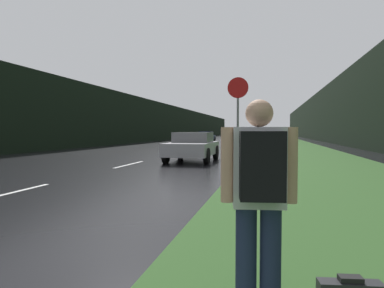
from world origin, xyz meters
The scene contains 12 objects.
grass_verge centered at (7.55, 40.00, 0.01)m, with size 6.00×240.00×0.02m, color #2D5123.
lane_stripe_b centered at (0.00, 6.80, 0.00)m, with size 0.12×3.00×0.01m, color silver.
lane_stripe_c centered at (0.00, 13.80, 0.00)m, with size 0.12×3.00×0.01m, color silver.
lane_stripe_d centered at (0.00, 20.80, 0.00)m, with size 0.12×3.00×0.01m, color silver.
lane_stripe_e centered at (0.00, 27.80, 0.00)m, with size 0.12×3.00×0.01m, color silver.
treeline_far_side centered at (-10.55, 50.00, 2.77)m, with size 2.00×140.00×5.53m, color black.
treeline_near_side centered at (13.55, 50.00, 3.52)m, with size 2.00×140.00×7.03m, color black.
stop_sign centered at (4.78, 11.22, 1.88)m, with size 0.66×0.07×3.11m.
hitchhiker_with_backpack centered at (5.68, 2.93, 0.95)m, with size 0.57×0.44×1.66m.
car_passing_near centered at (2.28, 15.83, 0.70)m, with size 2.01×4.02×1.35m.
car_passing_far centered at (2.28, 35.24, 0.71)m, with size 1.82×4.64×1.36m.
car_oncoming centered at (-2.28, 44.44, 0.68)m, with size 1.91×4.57×1.34m.
Camera 1 is at (5.75, 0.33, 1.42)m, focal length 32.00 mm.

